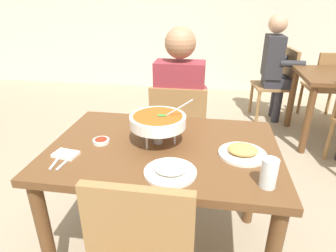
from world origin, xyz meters
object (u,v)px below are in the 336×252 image
Objects in this scene: drink_glass at (269,174)px; dining_table_main at (164,165)px; chair_bg_left at (280,80)px; rice_plate at (170,170)px; appetizer_plate at (243,152)px; sauce_dish at (101,141)px; patron_bg_left at (275,62)px; chair_bg_right at (328,84)px; diner_main at (180,103)px; chair_diner_main at (179,132)px; curry_bowl at (158,121)px.

dining_table_main is at bearing 149.94° from drink_glass.
drink_glass is 0.14× the size of chair_bg_left.
appetizer_plate is (0.33, 0.22, 0.00)m from rice_plate.
dining_table_main is 13.55× the size of sauce_dish.
patron_bg_left reaches higher than drink_glass.
patron_bg_left is (-0.66, 0.01, 0.24)m from chair_bg_right.
rice_plate is at bearing -85.70° from diner_main.
patron_bg_left is (0.99, 1.67, 0.24)m from chair_diner_main.
rice_plate is 0.40m from appetizer_plate.
dining_table_main is 0.60m from drink_glass.
chair_bg_right is at bearing 50.08° from sauce_dish.
chair_diner_main reaches higher than sauce_dish.
chair_diner_main is 1.00m from rice_plate.
chair_bg_left is 1.00× the size of chair_bg_right.
curry_bowl reaches higher than chair_diner_main.
sauce_dish is at bearing -120.38° from chair_bg_left.
chair_bg_left reaches higher than drink_glass.
appetizer_plate is at bearing 33.37° from rice_plate.
chair_diner_main is 3.75× the size of appetizer_plate.
chair_bg_right is (1.24, 2.40, -0.27)m from appetizer_plate.
sauce_dish is at bearing -114.53° from diner_main.
drink_glass reaches higher than appetizer_plate.
curry_bowl is 0.37× the size of chair_bg_right.
chair_bg_right reaches higher than rice_plate.
appetizer_plate is (0.41, -0.04, 0.14)m from dining_table_main.
chair_diner_main is 2.71× the size of curry_bowl.
drink_glass is (0.53, -0.32, -0.07)m from curry_bowl.
rice_plate is 0.18× the size of patron_bg_left.
chair_diner_main is (-0.00, 0.70, -0.13)m from dining_table_main.
drink_glass is at bearing -3.82° from rice_plate.
curry_bowl reaches higher than sauce_dish.
appetizer_plate is 0.26m from drink_glass.
appetizer_plate is (0.41, -0.77, 0.04)m from diner_main.
drink_glass reaches higher than sauce_dish.
appetizer_plate is 0.27× the size of chair_bg_right.
appetizer_plate is 2.57m from chair_bg_left.
dining_table_main is at bearing -124.90° from chair_bg_right.
sauce_dish is at bearing -176.92° from dining_table_main.
drink_glass is 0.10× the size of patron_bg_left.
patron_bg_left is (0.92, 2.63, -0.04)m from rice_plate.
chair_bg_right reaches higher than sauce_dish.
diner_main reaches higher than chair_bg_right.
curry_bowl is at bearing -93.01° from chair_diner_main.
rice_plate is at bearing -85.55° from chair_diner_main.
patron_bg_left is (0.50, 2.66, -0.07)m from drink_glass.
rice_plate is 0.27× the size of chair_bg_left.
drink_glass is 2.71m from patron_bg_left.
chair_bg_right is (0.56, -0.06, 0.00)m from chair_bg_left.
diner_main is at bearing -135.37° from chair_bg_right.
diner_main reaches higher than rice_plate.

